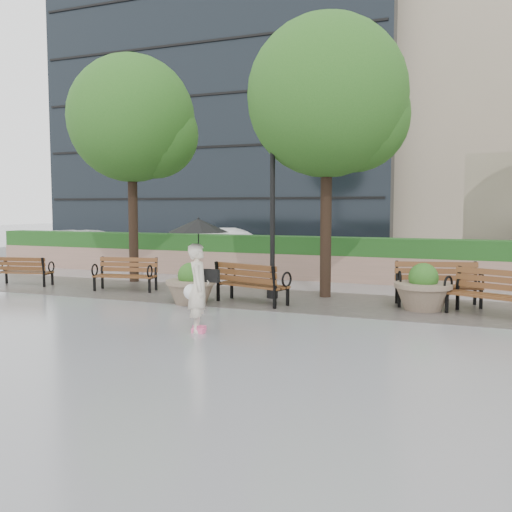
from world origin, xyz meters
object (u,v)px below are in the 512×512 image
at_px(bench_3, 438,293).
at_px(planter_left, 191,288).
at_px(bench_4, 492,303).
at_px(bench_1, 125,281).
at_px(pedestrian, 198,263).
at_px(car_right, 230,247).
at_px(planter_right, 423,292).
at_px(bench_2, 252,292).
at_px(car_left, 94,245).
at_px(bench_0, 25,277).
at_px(lamppost, 272,225).

bearing_deg(bench_3, planter_left, -176.61).
distance_m(bench_4, planter_left, 6.63).
distance_m(bench_1, pedestrian, 5.68).
bearing_deg(car_right, pedestrian, -155.29).
bearing_deg(bench_4, planter_right, -167.97).
relative_size(bench_2, pedestrian, 0.93).
height_order(planter_left, car_left, car_left).
relative_size(bench_0, pedestrian, 0.80).
bearing_deg(pedestrian, lamppost, -21.89).
bearing_deg(planter_right, bench_1, -179.60).
distance_m(bench_0, car_left, 8.09).
relative_size(lamppost, car_right, 0.95).
height_order(bench_2, planter_right, planter_right).
bearing_deg(bench_2, bench_3, -146.37).
height_order(planter_right, lamppost, lamppost).
bearing_deg(car_right, planter_left, -158.48).
distance_m(bench_1, bench_3, 8.08).
relative_size(planter_left, lamppost, 0.28).
relative_size(bench_3, car_right, 0.46).
distance_m(bench_4, pedestrian, 6.17).
distance_m(bench_2, lamppost, 1.81).
bearing_deg(planter_left, bench_2, 22.99).
bearing_deg(bench_3, pedestrian, -146.70).
bearing_deg(pedestrian, planter_right, -66.57).
xyz_separation_m(bench_1, bench_4, (9.20, -0.21, 0.02)).
bearing_deg(bench_4, bench_0, -157.17).
height_order(bench_0, bench_1, bench_1).
distance_m(car_left, pedestrian, 15.35).
relative_size(bench_1, car_right, 0.40).
bearing_deg(bench_1, bench_3, -5.52).
bearing_deg(car_left, car_right, -80.40).
height_order(bench_0, planter_left, planter_left).
distance_m(bench_1, planter_left, 2.88).
xyz_separation_m(car_right, pedestrian, (4.40, -10.88, 0.54)).
bearing_deg(car_right, bench_1, -175.70).
bearing_deg(bench_4, car_left, 177.87).
bearing_deg(bench_4, bench_1, -158.50).
bearing_deg(bench_3, bench_4, -53.67).
xyz_separation_m(bench_2, bench_4, (5.24, 0.37, 0.00)).
xyz_separation_m(bench_3, planter_right, (-0.26, -0.64, 0.11)).
bearing_deg(lamppost, bench_3, 5.37).
distance_m(planter_right, car_right, 10.72).
bearing_deg(pedestrian, planter_left, 8.73).
bearing_deg(bench_1, planter_right, -10.04).
bearing_deg(bench_0, car_right, -124.36).
bearing_deg(lamppost, car_right, 122.31).
xyz_separation_m(bench_0, lamppost, (7.48, 0.54, 1.59)).
distance_m(planter_left, planter_right, 5.29).
xyz_separation_m(bench_4, planter_right, (-1.41, 0.27, 0.12)).
distance_m(bench_2, car_left, 13.14).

